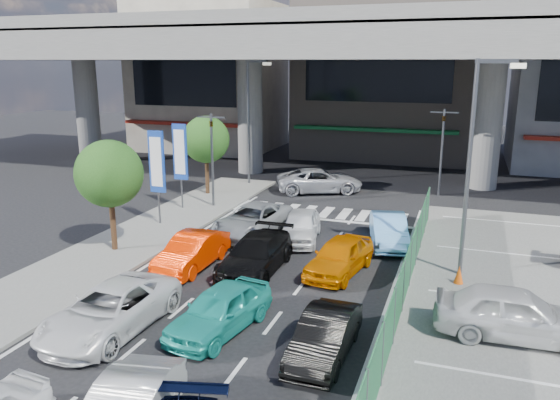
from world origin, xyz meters
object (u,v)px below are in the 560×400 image
at_px(signboard_far, 180,154).
at_px(kei_truck_front_right, 389,230).
at_px(sedan_black_mid, 256,255).
at_px(traffic_light_right, 443,131).
at_px(taxi_orange_right, 340,256).
at_px(parked_sedan_white, 515,313).
at_px(taxi_orange_left, 192,252).
at_px(traffic_light_left, 212,137).
at_px(taxi_teal_mid, 220,310).
at_px(sedan_white_front_mid, 300,226).
at_px(tree_near, 109,174).
at_px(tree_far, 206,140).
at_px(crossing_wagon_silver, 320,181).
at_px(street_lamp_left, 251,112).
at_px(signboard_near, 157,165).
at_px(street_lamp_right, 475,151).
at_px(sedan_white_mid_left, 110,310).
at_px(wagon_silver_front_left, 253,220).
at_px(traffic_cone, 459,274).
at_px(hatch_black_mid_right, 325,336).

height_order(signboard_far, kei_truck_front_right, signboard_far).
bearing_deg(sedan_black_mid, traffic_light_right, 68.06).
distance_m(taxi_orange_right, parked_sedan_white, 6.86).
relative_size(signboard_far, taxi_orange_right, 1.16).
relative_size(taxi_orange_left, sedan_black_mid, 0.86).
distance_m(signboard_far, parked_sedan_white, 18.99).
xyz_separation_m(traffic_light_left, taxi_teal_mid, (6.47, -13.00, -3.25)).
bearing_deg(sedan_white_front_mid, tree_near, -160.79).
bearing_deg(sedan_black_mid, taxi_orange_right, 15.28).
xyz_separation_m(tree_far, crossing_wagon_silver, (6.23, 2.96, -2.65)).
distance_m(street_lamp_left, signboard_near, 10.19).
distance_m(tree_near, kei_truck_front_right, 12.18).
height_order(street_lamp_right, sedan_white_front_mid, street_lamp_right).
height_order(signboard_near, sedan_white_front_mid, signboard_near).
bearing_deg(kei_truck_front_right, sedan_white_mid_left, -135.77).
bearing_deg(sedan_white_mid_left, parked_sedan_white, 18.40).
bearing_deg(sedan_black_mid, sedan_white_mid_left, -112.37).
distance_m(taxi_orange_left, taxi_orange_right, 5.76).
bearing_deg(street_lamp_left, wagon_silver_front_left, -67.87).
bearing_deg(taxi_orange_right, taxi_orange_left, -157.03).
distance_m(tree_far, traffic_cone, 17.81).
distance_m(traffic_light_left, street_lamp_left, 6.06).
height_order(street_lamp_left, traffic_cone, street_lamp_left).
xyz_separation_m(hatch_black_mid_right, crossing_wagon_silver, (-5.18, 18.87, 0.11)).
bearing_deg(sedan_black_mid, tree_far, 124.05).
xyz_separation_m(signboard_far, wagon_silver_front_left, (5.26, -2.80, -2.37)).
height_order(traffic_light_right, wagon_silver_front_left, traffic_light_right).
bearing_deg(street_lamp_right, taxi_orange_left, -165.50).
xyz_separation_m(street_lamp_right, street_lamp_left, (-13.50, 12.00, 0.00)).
xyz_separation_m(street_lamp_left, tree_near, (-0.67, -14.00, -1.38)).
height_order(street_lamp_left, sedan_white_mid_left, street_lamp_left).
relative_size(street_lamp_right, taxi_teal_mid, 1.98).
height_order(traffic_light_right, sedan_white_mid_left, traffic_light_right).
bearing_deg(traffic_light_left, street_lamp_left, 91.20).
height_order(wagon_silver_front_left, sedan_white_front_mid, same).
height_order(sedan_black_mid, traffic_cone, sedan_black_mid).
height_order(taxi_orange_right, crossing_wagon_silver, crossing_wagon_silver).
xyz_separation_m(traffic_light_right, signboard_far, (-13.10, -8.01, -0.87)).
xyz_separation_m(wagon_silver_front_left, crossing_wagon_silver, (0.77, 9.27, 0.04)).
bearing_deg(signboard_far, taxi_orange_left, -58.74).
bearing_deg(parked_sedan_white, taxi_orange_right, 58.50).
bearing_deg(traffic_cone, sedan_white_front_mid, 156.72).
relative_size(tree_far, taxi_orange_right, 1.19).
bearing_deg(kei_truck_front_right, tree_near, -170.40).
bearing_deg(signboard_near, street_lamp_right, -7.90).
relative_size(signboard_far, hatch_black_mid_right, 1.25).
xyz_separation_m(traffic_light_left, crossing_wagon_silver, (4.63, 5.46, -3.20)).
distance_m(signboard_far, taxi_teal_mid, 14.54).
bearing_deg(kei_truck_front_right, street_lamp_right, -52.83).
relative_size(signboard_near, tree_near, 0.98).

